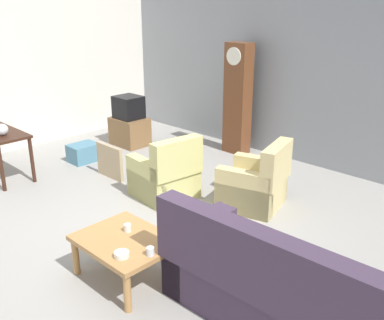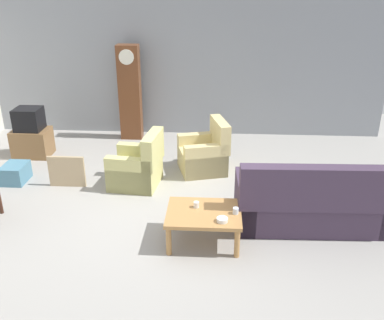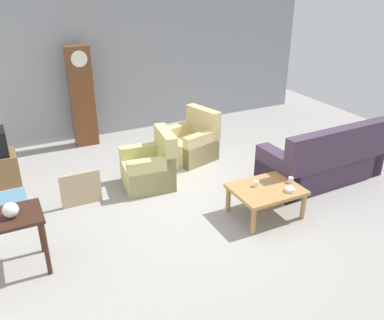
{
  "view_description": "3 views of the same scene",
  "coord_description": "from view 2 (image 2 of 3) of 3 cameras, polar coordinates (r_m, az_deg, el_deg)",
  "views": [
    {
      "loc": [
        3.7,
        -2.96,
        2.68
      ],
      "look_at": [
        0.09,
        0.75,
        0.78
      ],
      "focal_mm": 41.5,
      "sensor_mm": 36.0,
      "label": 1
    },
    {
      "loc": [
        0.69,
        -5.44,
        3.24
      ],
      "look_at": [
        0.32,
        0.71,
        0.56
      ],
      "focal_mm": 40.07,
      "sensor_mm": 36.0,
      "label": 2
    },
    {
      "loc": [
        -2.66,
        -4.76,
        3.26
      ],
      "look_at": [
        -0.11,
        0.38,
        0.58
      ],
      "focal_mm": 38.49,
      "sensor_mm": 36.0,
      "label": 3
    }
  ],
  "objects": [
    {
      "name": "bowl_white_stacked",
      "position": [
        5.33,
        4.05,
        -7.94
      ],
      "size": [
        0.14,
        0.14,
        0.05
      ],
      "primitive_type": "cylinder",
      "color": "white",
      "rests_on": "coffee_table_wood"
    },
    {
      "name": "armchair_olive_far",
      "position": [
        7.6,
        1.72,
        0.74
      ],
      "size": [
        0.96,
        0.94,
        0.92
      ],
      "color": "#D4C080",
      "rests_on": "ground_plane"
    },
    {
      "name": "armchair_olive_near",
      "position": [
        7.13,
        -7.22,
        -1.04
      ],
      "size": [
        0.88,
        0.85,
        0.92
      ],
      "color": "#CCC67A",
      "rests_on": "ground_plane"
    },
    {
      "name": "framed_picture_leaning",
      "position": [
        7.33,
        -16.33,
        -1.48
      ],
      "size": [
        0.6,
        0.05,
        0.53
      ],
      "primitive_type": "cube",
      "color": "tan",
      "rests_on": "ground_plane"
    },
    {
      "name": "cup_white_porcelain",
      "position": [
        5.62,
        0.58,
        -5.96
      ],
      "size": [
        0.07,
        0.07,
        0.08
      ],
      "primitive_type": "cylinder",
      "color": "white",
      "rests_on": "coffee_table_wood"
    },
    {
      "name": "storage_box_blue",
      "position": [
        7.84,
        -22.45,
        -1.62
      ],
      "size": [
        0.37,
        0.48,
        0.31
      ],
      "primitive_type": "cube",
      "color": "teal",
      "rests_on": "ground_plane"
    },
    {
      "name": "ground_plane",
      "position": [
        6.37,
        -3.26,
        -7.13
      ],
      "size": [
        10.4,
        10.4,
        0.0
      ],
      "primitive_type": "plane",
      "color": "#999691"
    },
    {
      "name": "couch_floral",
      "position": [
        6.13,
        15.85,
        -5.64
      ],
      "size": [
        2.13,
        0.94,
        1.04
      ],
      "color": "#423347",
      "rests_on": "ground_plane"
    },
    {
      "name": "tv_stand_cabinet",
      "position": [
        8.81,
        -20.47,
        2.19
      ],
      "size": [
        0.68,
        0.52,
        0.53
      ],
      "primitive_type": "cube",
      "color": "brown",
      "rests_on": "ground_plane"
    },
    {
      "name": "garage_door_wall",
      "position": [
        9.22,
        -0.92,
        13.23
      ],
      "size": [
        8.4,
        0.16,
        3.2
      ],
      "primitive_type": "cube",
      "color": "gray",
      "rests_on": "ground_plane"
    },
    {
      "name": "coffee_table_wood",
      "position": [
        5.57,
        1.58,
        -7.45
      ],
      "size": [
        0.96,
        0.76,
        0.44
      ],
      "color": "#B27F47",
      "rests_on": "ground_plane"
    },
    {
      "name": "tv_crt",
      "position": [
        8.66,
        -20.91,
        5.11
      ],
      "size": [
        0.48,
        0.44,
        0.42
      ],
      "primitive_type": "cube",
      "color": "black",
      "rests_on": "tv_stand_cabinet"
    },
    {
      "name": "cup_blue_rimmed",
      "position": [
        5.5,
        5.84,
        -6.74
      ],
      "size": [
        0.07,
        0.07,
        0.08
      ],
      "primitive_type": "cylinder",
      "color": "silver",
      "rests_on": "coffee_table_wood"
    },
    {
      "name": "grandfather_clock",
      "position": [
        9.07,
        -8.26,
        8.85
      ],
      "size": [
        0.44,
        0.3,
        1.96
      ],
      "color": "brown",
      "rests_on": "ground_plane"
    }
  ]
}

